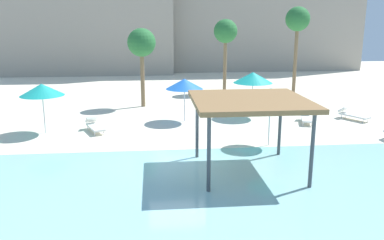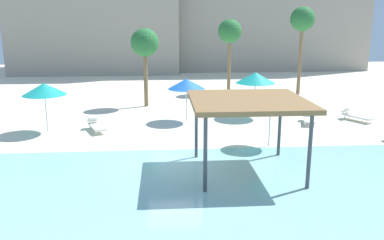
{
  "view_description": "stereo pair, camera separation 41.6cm",
  "coord_description": "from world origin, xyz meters",
  "px_view_note": "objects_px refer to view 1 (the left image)",
  "views": [
    {
      "loc": [
        -0.98,
        -16.17,
        5.82
      ],
      "look_at": [
        0.8,
        2.0,
        1.3
      ],
      "focal_mm": 37.81,
      "sensor_mm": 36.0,
      "label": 1
    },
    {
      "loc": [
        -0.56,
        -16.2,
        5.82
      ],
      "look_at": [
        0.8,
        2.0,
        1.3
      ],
      "focal_mm": 37.81,
      "sensor_mm": 36.0,
      "label": 2
    }
  ],
  "objects_px": {
    "beach_umbrella_blue_3": "(184,84)",
    "lounge_chair_3": "(95,125)",
    "beach_umbrella_teal_4": "(42,90)",
    "beach_umbrella_teal_1": "(253,78)",
    "lounge_chair_0": "(352,114)",
    "beach_umbrella_teal_2": "(271,94)",
    "shade_pavilion": "(250,103)",
    "palm_tree_2": "(142,44)",
    "lounge_chair_5": "(307,117)",
    "palm_tree_0": "(225,33)",
    "palm_tree_3": "(298,21)"
  },
  "relations": [
    {
      "from": "beach_umbrella_blue_3",
      "to": "lounge_chair_0",
      "type": "bearing_deg",
      "value": -3.13
    },
    {
      "from": "lounge_chair_0",
      "to": "lounge_chair_5",
      "type": "bearing_deg",
      "value": -112.57
    },
    {
      "from": "lounge_chair_0",
      "to": "lounge_chair_5",
      "type": "relative_size",
      "value": 0.98
    },
    {
      "from": "palm_tree_3",
      "to": "beach_umbrella_blue_3",
      "type": "bearing_deg",
      "value": -139.04
    },
    {
      "from": "beach_umbrella_teal_2",
      "to": "palm_tree_2",
      "type": "relative_size",
      "value": 0.52
    },
    {
      "from": "beach_umbrella_teal_2",
      "to": "palm_tree_3",
      "type": "xyz_separation_m",
      "value": [
        5.91,
        13.38,
        3.23
      ]
    },
    {
      "from": "palm_tree_0",
      "to": "palm_tree_3",
      "type": "distance_m",
      "value": 5.66
    },
    {
      "from": "beach_umbrella_teal_1",
      "to": "lounge_chair_0",
      "type": "relative_size",
      "value": 1.42
    },
    {
      "from": "lounge_chair_5",
      "to": "beach_umbrella_teal_1",
      "type": "bearing_deg",
      "value": -104.4
    },
    {
      "from": "lounge_chair_3",
      "to": "palm_tree_3",
      "type": "relative_size",
      "value": 0.29
    },
    {
      "from": "palm_tree_3",
      "to": "beach_umbrella_teal_4",
      "type": "bearing_deg",
      "value": -149.33
    },
    {
      "from": "lounge_chair_5",
      "to": "palm_tree_3",
      "type": "xyz_separation_m",
      "value": [
        2.44,
        9.22,
        5.39
      ]
    },
    {
      "from": "lounge_chair_3",
      "to": "lounge_chair_5",
      "type": "distance_m",
      "value": 12.11
    },
    {
      "from": "beach_umbrella_teal_1",
      "to": "palm_tree_0",
      "type": "relative_size",
      "value": 0.47
    },
    {
      "from": "shade_pavilion",
      "to": "palm_tree_3",
      "type": "relative_size",
      "value": 0.63
    },
    {
      "from": "lounge_chair_5",
      "to": "shade_pavilion",
      "type": "bearing_deg",
      "value": -18.1
    },
    {
      "from": "palm_tree_0",
      "to": "beach_umbrella_teal_1",
      "type": "bearing_deg",
      "value": -88.89
    },
    {
      "from": "beach_umbrella_teal_2",
      "to": "lounge_chair_0",
      "type": "bearing_deg",
      "value": 35.22
    },
    {
      "from": "beach_umbrella_teal_2",
      "to": "palm_tree_2",
      "type": "height_order",
      "value": "palm_tree_2"
    },
    {
      "from": "shade_pavilion",
      "to": "lounge_chair_3",
      "type": "bearing_deg",
      "value": 135.7
    },
    {
      "from": "beach_umbrella_teal_4",
      "to": "lounge_chair_0",
      "type": "distance_m",
      "value": 17.78
    },
    {
      "from": "lounge_chair_5",
      "to": "palm_tree_2",
      "type": "distance_m",
      "value": 11.73
    },
    {
      "from": "beach_umbrella_teal_1",
      "to": "lounge_chair_5",
      "type": "distance_m",
      "value": 3.94
    },
    {
      "from": "beach_umbrella_teal_1",
      "to": "palm_tree_2",
      "type": "xyz_separation_m",
      "value": [
        -6.76,
        3.71,
        1.83
      ]
    },
    {
      "from": "beach_umbrella_teal_2",
      "to": "beach_umbrella_blue_3",
      "type": "xyz_separation_m",
      "value": [
        -3.62,
        5.11,
        -0.27
      ]
    },
    {
      "from": "lounge_chair_5",
      "to": "palm_tree_0",
      "type": "relative_size",
      "value": 0.34
    },
    {
      "from": "shade_pavilion",
      "to": "lounge_chair_3",
      "type": "xyz_separation_m",
      "value": [
        -6.83,
        6.66,
        -2.42
      ]
    },
    {
      "from": "palm_tree_0",
      "to": "beach_umbrella_blue_3",
      "type": "bearing_deg",
      "value": -113.21
    },
    {
      "from": "shade_pavilion",
      "to": "beach_umbrella_teal_4",
      "type": "relative_size",
      "value": 1.64
    },
    {
      "from": "beach_umbrella_blue_3",
      "to": "palm_tree_0",
      "type": "distance_m",
      "value": 10.67
    },
    {
      "from": "beach_umbrella_blue_3",
      "to": "lounge_chair_3",
      "type": "bearing_deg",
      "value": -160.68
    },
    {
      "from": "palm_tree_2",
      "to": "shade_pavilion",
      "type": "bearing_deg",
      "value": -71.41
    },
    {
      "from": "shade_pavilion",
      "to": "beach_umbrella_teal_4",
      "type": "distance_m",
      "value": 11.45
    },
    {
      "from": "beach_umbrella_teal_4",
      "to": "beach_umbrella_teal_1",
      "type": "bearing_deg",
      "value": 12.67
    },
    {
      "from": "beach_umbrella_teal_4",
      "to": "lounge_chair_3",
      "type": "xyz_separation_m",
      "value": [
        2.55,
        0.1,
        -1.99
      ]
    },
    {
      "from": "lounge_chair_5",
      "to": "palm_tree_2",
      "type": "relative_size",
      "value": 0.37
    },
    {
      "from": "beach_umbrella_teal_1",
      "to": "lounge_chair_0",
      "type": "bearing_deg",
      "value": -13.04
    },
    {
      "from": "lounge_chair_3",
      "to": "palm_tree_3",
      "type": "height_order",
      "value": "palm_tree_3"
    },
    {
      "from": "palm_tree_0",
      "to": "beach_umbrella_teal_4",
      "type": "bearing_deg",
      "value": -135.64
    },
    {
      "from": "lounge_chair_0",
      "to": "palm_tree_0",
      "type": "bearing_deg",
      "value": -179.37
    },
    {
      "from": "shade_pavilion",
      "to": "lounge_chair_5",
      "type": "bearing_deg",
      "value": 54.82
    },
    {
      "from": "palm_tree_0",
      "to": "shade_pavilion",
      "type": "bearing_deg",
      "value": -97.14
    },
    {
      "from": "beach_umbrella_blue_3",
      "to": "beach_umbrella_teal_4",
      "type": "xyz_separation_m",
      "value": [
        -7.54,
        -1.85,
        0.1
      ]
    },
    {
      "from": "beach_umbrella_teal_4",
      "to": "palm_tree_2",
      "type": "bearing_deg",
      "value": 51.64
    },
    {
      "from": "shade_pavilion",
      "to": "lounge_chair_3",
      "type": "height_order",
      "value": "shade_pavilion"
    },
    {
      "from": "beach_umbrella_blue_3",
      "to": "lounge_chair_3",
      "type": "height_order",
      "value": "beach_umbrella_blue_3"
    },
    {
      "from": "beach_umbrella_blue_3",
      "to": "lounge_chair_5",
      "type": "height_order",
      "value": "beach_umbrella_blue_3"
    },
    {
      "from": "beach_umbrella_teal_2",
      "to": "shade_pavilion",
      "type": "bearing_deg",
      "value": -118.38
    },
    {
      "from": "lounge_chair_0",
      "to": "palm_tree_3",
      "type": "relative_size",
      "value": 0.28
    },
    {
      "from": "lounge_chair_0",
      "to": "lounge_chair_5",
      "type": "height_order",
      "value": "same"
    }
  ]
}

